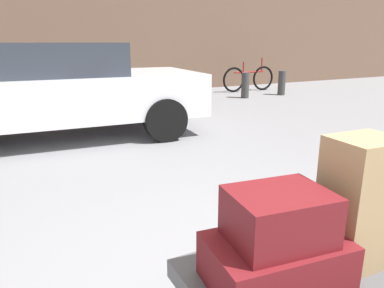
% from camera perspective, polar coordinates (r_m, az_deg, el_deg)
% --- Properties ---
extents(luggage_cart, '(1.12, 0.78, 0.34)m').
position_cam_1_polar(luggage_cart, '(2.02, 16.73, -20.28)').
color(luggage_cart, '#4C4C51').
rests_on(luggage_cart, ground_plane).
extents(suitcase_maroon_rear_left, '(0.68, 0.47, 0.22)m').
position_cam_1_polar(suitcase_maroon_rear_left, '(1.81, 13.05, -17.56)').
color(suitcase_maroon_rear_left, maroon).
rests_on(suitcase_maroon_rear_left, luggage_cart).
extents(suitcase_tan_center, '(0.34, 0.29, 0.66)m').
position_cam_1_polar(suitcase_tan_center, '(2.00, 24.90, -8.29)').
color(suitcase_tan_center, '#9E7F56').
rests_on(suitcase_tan_center, luggage_cart).
extents(duffel_bag_maroon_topmost_pile, '(0.48, 0.39, 0.24)m').
position_cam_1_polar(duffel_bag_maroon_topmost_pile, '(1.70, 13.54, -11.06)').
color(duffel_bag_maroon_topmost_pile, maroon).
rests_on(duffel_bag_maroon_topmost_pile, suitcase_maroon_rear_left).
extents(parked_car, '(4.41, 2.15, 1.42)m').
position_cam_1_polar(parked_car, '(5.85, -21.19, 8.21)').
color(parked_car, silver).
rests_on(parked_car, ground_plane).
extents(bicycle_leaning, '(1.76, 0.10, 0.96)m').
position_cam_1_polar(bicycle_leaning, '(11.00, 8.95, 10.17)').
color(bicycle_leaning, black).
rests_on(bicycle_leaning, ground_plane).
extents(bollard_kerb_near, '(0.20, 0.20, 0.66)m').
position_cam_1_polar(bollard_kerb_near, '(8.86, 0.44, 8.73)').
color(bollard_kerb_near, '#383838').
rests_on(bollard_kerb_near, ground_plane).
extents(bollard_kerb_mid, '(0.20, 0.20, 0.66)m').
position_cam_1_polar(bollard_kerb_mid, '(9.63, 8.40, 9.14)').
color(bollard_kerb_mid, '#383838').
rests_on(bollard_kerb_mid, ground_plane).
extents(bollard_kerb_far, '(0.20, 0.20, 0.66)m').
position_cam_1_polar(bollard_kerb_far, '(10.38, 13.98, 9.33)').
color(bollard_kerb_far, '#383838').
rests_on(bollard_kerb_far, ground_plane).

